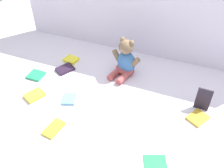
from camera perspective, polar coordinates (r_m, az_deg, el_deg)
name	(u,v)px	position (r m, az deg, el deg)	size (l,w,h in m)	color
ground_plane	(118,86)	(1.57, 1.39, -0.53)	(3.20, 3.20, 0.00)	silver
backdrop_drape	(141,10)	(1.73, 6.76, 16.54)	(1.80, 0.03, 0.65)	silver
teddy_bear	(125,61)	(1.61, 3.04, 5.24)	(0.21, 0.21, 0.26)	#3F72B2
book_case_0	(155,164)	(1.22, 9.99, -17.66)	(0.10, 0.11, 0.01)	#2A8F57
book_case_1	(71,60)	(1.80, -9.43, 5.58)	(0.08, 0.09, 0.02)	yellow
book_case_2	(198,118)	(1.45, 19.21, -7.38)	(0.09, 0.11, 0.01)	gold
book_case_3	(203,99)	(1.48, 20.34, -3.25)	(0.08, 0.01, 0.14)	#241E2C
book_case_4	(69,99)	(1.49, -9.84, -3.39)	(0.07, 0.09, 0.02)	#70B7D7
book_case_5	(36,75)	(1.71, -17.14, 1.96)	(0.10, 0.10, 0.02)	#259B63
book_case_6	(35,95)	(1.56, -17.44, -2.49)	(0.09, 0.11, 0.02)	yellow
book_case_7	(54,128)	(1.36, -13.28, -9.93)	(0.07, 0.12, 0.01)	gold
book_case_8	(65,69)	(1.72, -10.82, 3.42)	(0.08, 0.11, 0.02)	#291A2F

